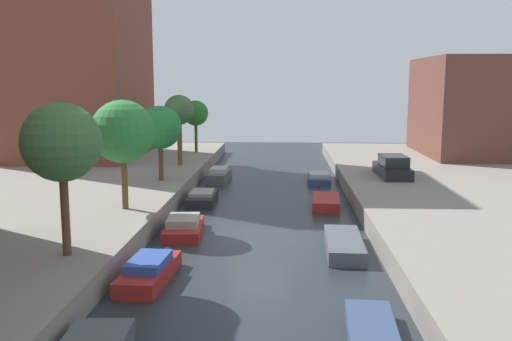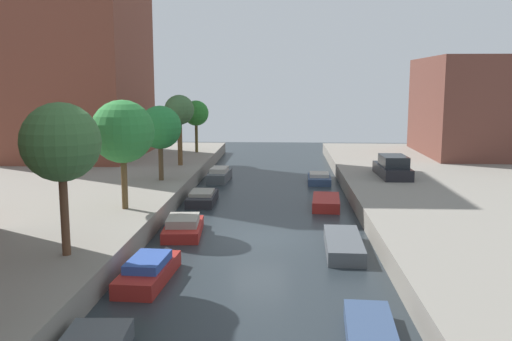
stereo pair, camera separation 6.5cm
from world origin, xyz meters
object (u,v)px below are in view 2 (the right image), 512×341
at_px(parked_car, 393,168).
at_px(street_tree_2, 123,132).
at_px(street_tree_3, 160,128).
at_px(moored_boat_left_3, 183,227).
at_px(street_tree_4, 179,111).
at_px(moored_boat_right_2, 343,245).
at_px(apartment_tower_far, 74,10).
at_px(low_block_right, 483,106).
at_px(moored_boat_right_4, 319,179).
at_px(moored_boat_left_5, 219,175).
at_px(street_tree_5, 196,113).
at_px(moored_boat_right_3, 326,202).
at_px(moored_boat_right_1, 371,334).
at_px(street_tree_1, 61,143).
at_px(moored_boat_left_4, 202,198).
at_px(moored_boat_left_2, 148,271).

bearing_deg(parked_car, street_tree_2, -145.65).
height_order(street_tree_3, moored_boat_left_3, street_tree_3).
bearing_deg(street_tree_4, moored_boat_right_2, -60.10).
distance_m(apartment_tower_far, low_block_right, 35.02).
height_order(moored_boat_left_3, moored_boat_right_4, moored_boat_left_3).
distance_m(moored_boat_left_5, moored_boat_right_4, 7.25).
distance_m(street_tree_5, moored_boat_left_3, 24.02).
xyz_separation_m(street_tree_4, moored_boat_right_3, (10.22, -9.46, -4.75)).
xyz_separation_m(street_tree_4, moored_boat_right_4, (10.31, -1.46, -4.73)).
bearing_deg(moored_boat_right_1, moored_boat_right_2, 89.21).
bearing_deg(moored_boat_right_3, moored_boat_right_1, -89.98).
height_order(street_tree_5, moored_boat_right_4, street_tree_5).
height_order(low_block_right, street_tree_5, low_block_right).
bearing_deg(low_block_right, street_tree_3, -150.09).
height_order(apartment_tower_far, street_tree_1, apartment_tower_far).
xyz_separation_m(low_block_right, moored_boat_left_3, (-21.67, -23.31, -4.75)).
bearing_deg(low_block_right, moored_boat_left_3, -132.91).
height_order(parked_car, moored_boat_left_4, parked_car).
xyz_separation_m(apartment_tower_far, moored_boat_left_4, (12.22, -13.34, -12.61)).
distance_m(apartment_tower_far, street_tree_2, 22.94).
relative_size(moored_boat_left_2, moored_boat_left_3, 1.09).
height_order(street_tree_2, moored_boat_right_1, street_tree_2).
bearing_deg(moored_boat_right_2, moored_boat_right_4, 90.13).
relative_size(apartment_tower_far, moored_boat_left_2, 5.90).
distance_m(moored_boat_left_3, moored_boat_left_4, 6.96).
xyz_separation_m(street_tree_4, street_tree_5, (0.00, 7.82, -0.61)).
xyz_separation_m(low_block_right, moored_boat_right_2, (-14.37, -25.65, -4.81)).
height_order(street_tree_1, parked_car, street_tree_1).
height_order(moored_boat_right_1, moored_boat_right_4, moored_boat_right_4).
relative_size(moored_boat_left_3, moored_boat_right_1, 1.01).
height_order(moored_boat_left_2, moored_boat_right_3, moored_boat_left_2).
bearing_deg(low_block_right, moored_boat_left_5, -158.03).
relative_size(moored_boat_left_4, moored_boat_right_1, 1.01).
bearing_deg(parked_car, street_tree_1, -130.17).
height_order(apartment_tower_far, moored_boat_right_3, apartment_tower_far).
bearing_deg(moored_boat_left_5, parked_car, -16.04).
relative_size(low_block_right, street_tree_1, 2.20).
bearing_deg(moored_boat_right_3, moored_boat_right_4, 89.41).
relative_size(street_tree_1, moored_boat_left_5, 1.50).
bearing_deg(moored_boat_left_4, moored_boat_right_1, -67.63).
xyz_separation_m(street_tree_2, moored_boat_left_2, (2.91, -7.31, -4.40)).
distance_m(street_tree_2, parked_car, 18.34).
bearing_deg(parked_car, moored_boat_left_4, -160.63).
distance_m(apartment_tower_far, street_tree_5, 13.00).
xyz_separation_m(low_block_right, street_tree_4, (-24.71, -7.66, -0.07)).
bearing_deg(street_tree_4, apartment_tower_far, 153.40).
bearing_deg(parked_car, low_block_right, 51.09).
bearing_deg(moored_boat_left_3, street_tree_5, 97.38).
xyz_separation_m(moored_boat_left_5, moored_boat_right_2, (7.28, -16.92, -0.13)).
height_order(street_tree_3, moored_boat_right_3, street_tree_3).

